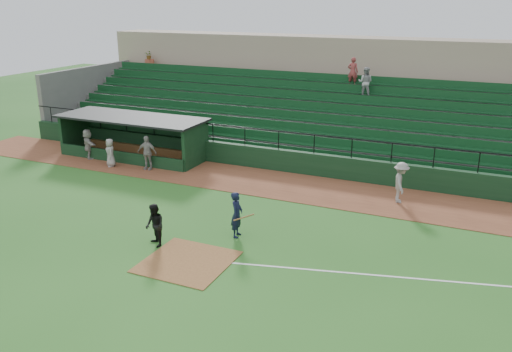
% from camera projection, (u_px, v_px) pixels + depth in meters
% --- Properties ---
extents(ground, '(90.00, 90.00, 0.00)m').
position_uv_depth(ground, '(201.00, 250.00, 19.82)').
color(ground, '#275E1E').
rests_on(ground, ground).
extents(warning_track, '(40.00, 4.00, 0.03)m').
position_uv_depth(warning_track, '(280.00, 185.00, 26.74)').
color(warning_track, brown).
rests_on(warning_track, ground).
extents(home_plate_dirt, '(3.00, 3.00, 0.03)m').
position_uv_depth(home_plate_dirt, '(187.00, 262.00, 18.95)').
color(home_plate_dirt, brown).
rests_on(home_plate_dirt, ground).
extents(foul_line, '(17.49, 4.44, 0.01)m').
position_uv_depth(foul_line, '(428.00, 280.00, 17.76)').
color(foul_line, white).
rests_on(foul_line, ground).
extents(stadium_structure, '(38.00, 13.08, 6.40)m').
position_uv_depth(stadium_structure, '(331.00, 109.00, 33.33)').
color(stadium_structure, black).
rests_on(stadium_structure, ground).
extents(dugout, '(8.90, 3.20, 2.42)m').
position_uv_depth(dugout, '(137.00, 133.00, 31.44)').
color(dugout, black).
rests_on(dugout, ground).
extents(batter_at_plate, '(1.07, 0.74, 1.84)m').
position_uv_depth(batter_at_plate, '(237.00, 215.00, 20.72)').
color(batter_at_plate, black).
rests_on(batter_at_plate, ground).
extents(umpire, '(1.02, 0.98, 1.66)m').
position_uv_depth(umpire, '(155.00, 225.00, 19.95)').
color(umpire, black).
rests_on(umpire, ground).
extents(runner, '(0.98, 1.36, 1.89)m').
position_uv_depth(runner, '(401.00, 182.00, 24.15)').
color(runner, gray).
rests_on(runner, warning_track).
extents(dugout_player_a, '(1.16, 0.61, 1.88)m').
position_uv_depth(dugout_player_a, '(147.00, 153.00, 28.84)').
color(dugout_player_a, '#A29C98').
rests_on(dugout_player_a, warning_track).
extents(dugout_player_b, '(0.91, 0.89, 1.57)m').
position_uv_depth(dugout_player_b, '(110.00, 153.00, 29.40)').
color(dugout_player_b, '#9D9893').
rests_on(dugout_player_b, warning_track).
extents(dugout_player_c, '(1.63, 1.33, 1.74)m').
position_uv_depth(dugout_player_c, '(88.00, 144.00, 30.83)').
color(dugout_player_c, '#A9A49E').
rests_on(dugout_player_c, warning_track).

